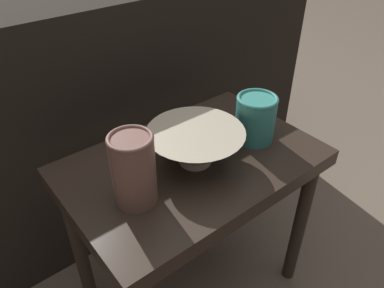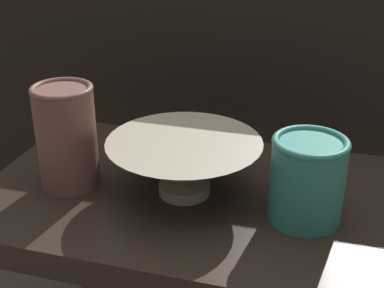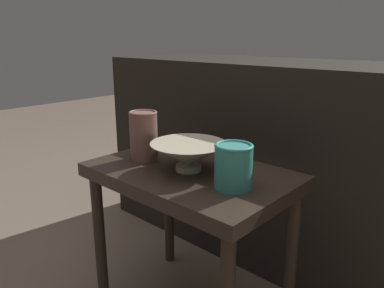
% 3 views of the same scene
% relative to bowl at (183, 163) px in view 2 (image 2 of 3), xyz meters
% --- Properties ---
extents(table, '(0.59, 0.38, 0.49)m').
position_rel_bowl_xyz_m(table, '(0.00, 0.01, -0.12)').
color(table, '#2D231C').
rests_on(table, ground_plane).
extents(couch_backdrop, '(1.54, 0.50, 0.77)m').
position_rel_bowl_xyz_m(couch_backdrop, '(0.00, 0.56, -0.15)').
color(couch_backdrop, black).
rests_on(couch_backdrop, ground_plane).
extents(bowl, '(0.22, 0.22, 0.08)m').
position_rel_bowl_xyz_m(bowl, '(0.00, 0.00, 0.00)').
color(bowl, '#B2A88E').
rests_on(bowl, table).
extents(vase_textured_left, '(0.09, 0.09, 0.15)m').
position_rel_bowl_xyz_m(vase_textured_left, '(-0.17, -0.02, 0.03)').
color(vase_textured_left, brown).
rests_on(vase_textured_left, table).
extents(vase_colorful_right, '(0.10, 0.10, 0.12)m').
position_rel_bowl_xyz_m(vase_colorful_right, '(0.17, -0.02, 0.01)').
color(vase_colorful_right, teal).
rests_on(vase_colorful_right, table).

